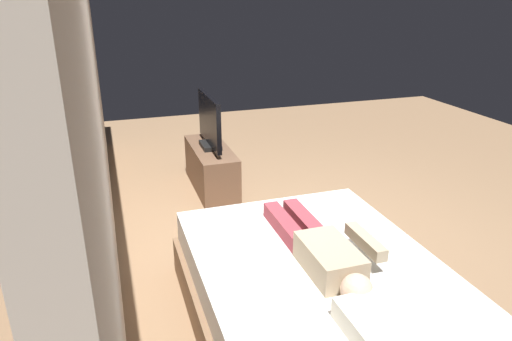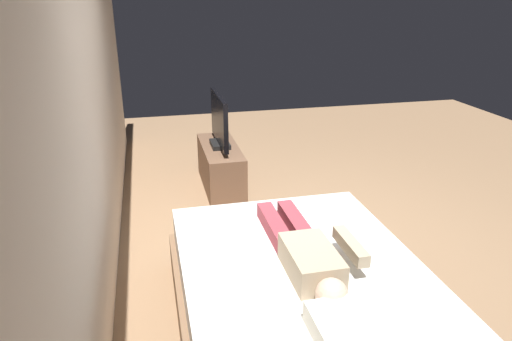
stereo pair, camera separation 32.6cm
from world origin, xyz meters
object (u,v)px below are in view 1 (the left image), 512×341
(person, at_px, (322,249))
(tv, at_px, (210,123))
(pillow, at_px, (384,329))
(remote, at_px, (365,238))
(bed, at_px, (318,299))
(tv_stand, at_px, (211,168))

(person, distance_m, tv, 2.58)
(pillow, xyz_separation_m, remote, (0.90, -0.43, -0.05))
(bed, bearing_deg, person, -41.32)
(bed, relative_size, pillow, 4.35)
(remote, xyz_separation_m, tv_stand, (2.42, 0.54, -0.30))
(pillow, xyz_separation_m, tv, (3.33, 0.11, 0.18))
(remote, relative_size, tv_stand, 0.14)
(pillow, relative_size, tv, 0.55)
(person, bearing_deg, bed, 138.68)
(pillow, xyz_separation_m, tv_stand, (3.33, 0.11, -0.35))
(bed, distance_m, remote, 0.55)
(person, relative_size, tv_stand, 1.15)
(person, xyz_separation_m, tv, (2.57, 0.14, 0.16))
(person, distance_m, tv_stand, 2.61)
(bed, relative_size, tv, 2.37)
(person, relative_size, remote, 8.40)
(pillow, distance_m, person, 0.75)
(tv_stand, distance_m, tv, 0.53)
(pillow, bearing_deg, remote, -25.45)
(pillow, distance_m, tv, 3.33)
(bed, xyz_separation_m, tv_stand, (2.60, 0.11, -0.01))
(tv_stand, height_order, tv, tv)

